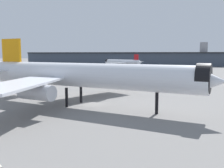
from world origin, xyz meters
TOP-DOWN VIEW (x-y plane):
  - ground at (0.00, 0.00)m, footprint 900.00×900.00m
  - airliner_near_gate at (-1.20, -1.94)m, footprint 59.03×53.65m
  - airliner_far_taxiway at (-38.93, 138.67)m, footprint 36.44×32.41m
  - terminal_building at (-50.53, 193.42)m, footprint 222.29×35.85m
  - traffic_cone_near_nose at (22.24, 22.29)m, footprint 0.59×0.59m

SIDE VIEW (x-z plane):
  - ground at x=0.00m, z-range 0.00..0.00m
  - traffic_cone_near_nose at x=22.24m, z-range 0.00..0.73m
  - airliner_far_taxiway at x=-38.93m, z-range -0.66..10.43m
  - terminal_building at x=-50.53m, z-range -4.40..17.66m
  - airliner_near_gate at x=-1.20m, z-range -0.92..14.49m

